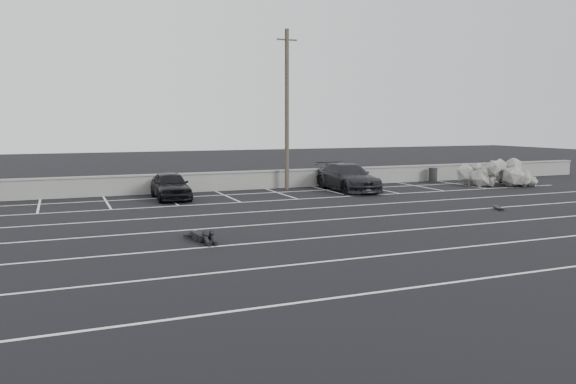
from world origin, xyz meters
name	(u,v)px	position (x,y,z in m)	size (l,w,h in m)	color
ground	(374,233)	(0.00, 0.00, 0.00)	(120.00, 120.00, 0.00)	black
seawall	(248,180)	(0.00, 14.00, 0.55)	(50.00, 0.45, 1.06)	gray
stall_lines	(318,214)	(-0.08, 4.41, 0.00)	(36.00, 20.05, 0.01)	silver
car_left	(170,185)	(-4.92, 11.51, 0.69)	(1.63, 4.06, 1.38)	black
car_right	(348,177)	(5.00, 11.24, 0.76)	(2.14, 5.26, 1.53)	black
utility_pole	(287,109)	(2.09, 13.20, 4.57)	(1.20, 0.24, 9.04)	#4C4238
trash_bin	(433,175)	(12.35, 13.31, 0.47)	(0.79, 0.79, 0.92)	#242427
riprap_pile	(502,177)	(14.83, 9.81, 0.53)	(4.68, 3.25, 1.35)	gray
person	(200,232)	(-5.87, 1.23, 0.24)	(1.14, 2.43, 0.47)	black
skateboard	(498,208)	(7.89, 2.58, 0.08)	(0.55, 0.86, 0.10)	black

